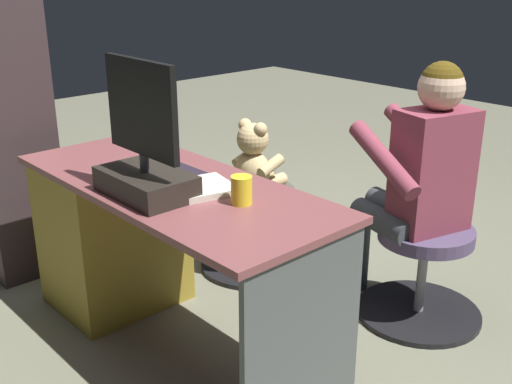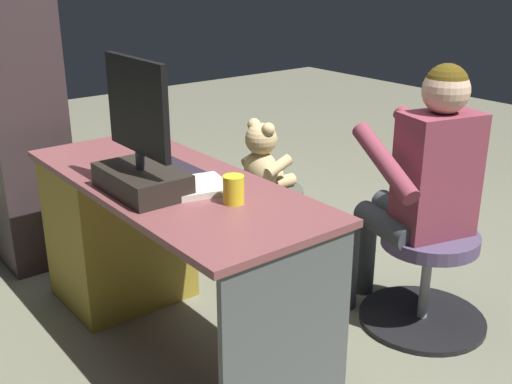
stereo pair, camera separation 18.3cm
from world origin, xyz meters
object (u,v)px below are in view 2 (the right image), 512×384
(monitor, at_px, (140,157))
(person, at_px, (419,176))
(tv_remote, at_px, (144,161))
(keyboard, at_px, (184,173))
(cup, at_px, (234,190))
(computer_mouse, at_px, (147,156))
(teddy_bear, at_px, (263,158))
(office_chair_teddy, at_px, (261,224))
(visitor_chair, at_px, (426,274))
(desk, at_px, (130,227))

(monitor, bearing_deg, person, -112.44)
(monitor, xyz_separation_m, tv_remote, (0.31, -0.18, -0.13))
(keyboard, relative_size, cup, 4.11)
(tv_remote, bearing_deg, computer_mouse, -77.54)
(computer_mouse, height_order, person, person)
(tv_remote, distance_m, teddy_bear, 0.70)
(cup, xyz_separation_m, tv_remote, (0.61, 0.02, -0.04))
(keyboard, bearing_deg, office_chair_teddy, -64.94)
(computer_mouse, distance_m, teddy_bear, 0.68)
(keyboard, xyz_separation_m, person, (-0.51, -0.85, -0.05))
(computer_mouse, height_order, office_chair_teddy, computer_mouse)
(office_chair_teddy, relative_size, person, 0.48)
(cup, bearing_deg, tv_remote, 2.19)
(cup, height_order, teddy_bear, cup)
(office_chair_teddy, bearing_deg, visitor_chair, -164.99)
(tv_remote, xyz_separation_m, person, (-0.75, -0.89, -0.05))
(monitor, xyz_separation_m, visitor_chair, (-0.51, -1.09, -0.63))
(monitor, bearing_deg, office_chair_teddy, -67.07)
(computer_mouse, xyz_separation_m, teddy_bear, (0.03, -0.66, -0.14))
(monitor, distance_m, cup, 0.37)
(monitor, xyz_separation_m, person, (-0.44, -1.07, -0.18))
(computer_mouse, distance_m, visitor_chair, 1.33)
(person, bearing_deg, tv_remote, 50.01)
(keyboard, bearing_deg, teddy_bear, -65.35)
(desk, xyz_separation_m, tv_remote, (-0.13, -0.03, 0.34))
(desk, bearing_deg, computer_mouse, -150.76)
(tv_remote, relative_size, office_chair_teddy, 0.27)
(computer_mouse, bearing_deg, person, -131.96)
(desk, height_order, office_chair_teddy, desk)
(monitor, xyz_separation_m, computer_mouse, (0.34, -0.20, -0.12))
(monitor, relative_size, tv_remote, 3.31)
(tv_remote, xyz_separation_m, teddy_bear, (0.05, -0.69, -0.13))
(computer_mouse, relative_size, teddy_bear, 0.27)
(monitor, relative_size, teddy_bear, 1.38)
(visitor_chair, height_order, person, person)
(visitor_chair, bearing_deg, cup, 76.54)
(tv_remote, distance_m, office_chair_teddy, 0.84)
(computer_mouse, relative_size, tv_remote, 0.64)
(keyboard, distance_m, office_chair_teddy, 0.85)
(keyboard, height_order, office_chair_teddy, keyboard)
(monitor, xyz_separation_m, teddy_bear, (0.36, -0.87, -0.26))
(teddy_bear, xyz_separation_m, visitor_chair, (-0.88, -0.22, -0.36))
(desk, height_order, monitor, monitor)
(office_chair_teddy, bearing_deg, keyboard, 115.06)
(tv_remote, height_order, office_chair_teddy, tv_remote)
(tv_remote, xyz_separation_m, visitor_chair, (-0.82, -0.91, -0.50))
(monitor, xyz_separation_m, office_chair_teddy, (0.36, -0.85, -0.62))
(desk, relative_size, teddy_bear, 4.12)
(computer_mouse, xyz_separation_m, visitor_chair, (-0.85, -0.88, -0.51))
(desk, relative_size, cup, 14.49)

